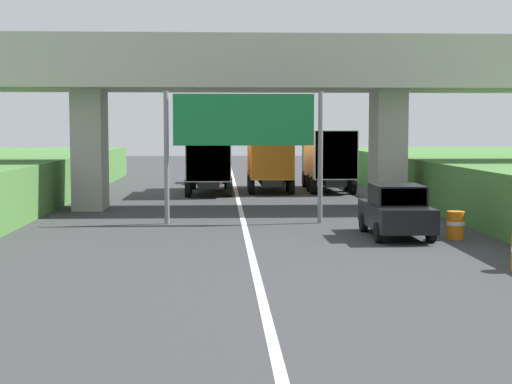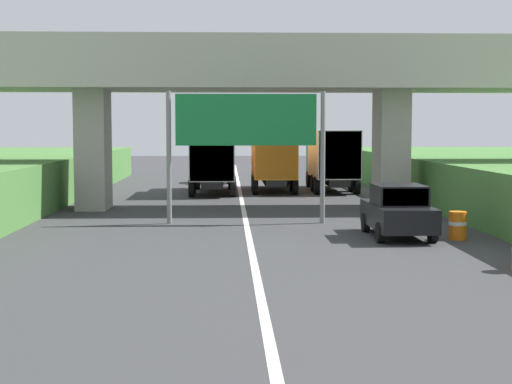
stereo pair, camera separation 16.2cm
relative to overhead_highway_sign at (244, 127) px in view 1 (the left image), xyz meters
name	(u,v)px [view 1 (the left image)]	position (x,y,z in m)	size (l,w,h in m)	color
lane_centre_stripe	(245,228)	(0.00, -1.44, -3.57)	(0.20, 94.87, 0.01)	white
overpass_bridge	(240,82)	(0.00, 5.42, 1.96)	(40.00, 4.80, 7.40)	#ADA89E
overhead_highway_sign	(244,127)	(0.00, 0.00, 0.00)	(5.88, 0.18, 4.90)	slate
truck_orange	(269,157)	(1.86, 14.90, -1.64)	(2.44, 7.30, 3.44)	black
truck_red	(209,158)	(-1.48, 13.52, -1.64)	(2.44, 7.30, 3.44)	black
truck_green	(328,157)	(5.18, 14.91, -1.64)	(2.44, 7.30, 3.44)	black
car_white	(211,169)	(-1.48, 21.93, -2.71)	(1.86, 4.10, 1.72)	silver
car_black	(396,211)	(4.85, -3.84, -2.71)	(1.86, 4.10, 1.72)	black
construction_barrel_3	(456,225)	(6.63, -4.44, -3.11)	(0.57, 0.57, 0.90)	orange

